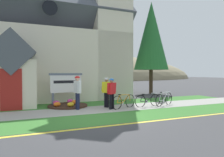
{
  "coord_description": "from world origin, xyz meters",
  "views": [
    {
      "loc": [
        -2.79,
        -8.11,
        1.88
      ],
      "look_at": [
        2.12,
        3.5,
        1.54
      ],
      "focal_mm": 32.59,
      "sensor_mm": 36.0,
      "label": 1
    }
  ],
  "objects": [
    {
      "name": "bicycle_black",
      "position": [
        4.55,
        1.5,
        0.38
      ],
      "size": [
        1.65,
        0.71,
        0.83
      ],
      "color": "black",
      "rests_on": "ground"
    },
    {
      "name": "distant_hill",
      "position": [
        7.99,
        55.08,
        0.0
      ],
      "size": [
        88.66,
        45.61,
        16.46
      ],
      "primitive_type": "ellipsoid",
      "color": "#847A5B",
      "rests_on": "ground"
    },
    {
      "name": "church_building",
      "position": [
        -1.12,
        9.36,
        4.56
      ],
      "size": [
        11.98,
        11.65,
        12.7
      ],
      "color": "beige",
      "rests_on": "ground"
    },
    {
      "name": "cyclist_in_blue_jersey",
      "position": [
        1.23,
        2.15,
        0.95
      ],
      "size": [
        0.44,
        0.7,
        1.64
      ],
      "color": "black",
      "rests_on": "ground"
    },
    {
      "name": "sidewalk_slab",
      "position": [
        -1.42,
        1.79,
        0.01
      ],
      "size": [
        32.0,
        2.04,
        0.01
      ],
      "primitive_type": "cube",
      "color": "#99968E",
      "rests_on": "ground"
    },
    {
      "name": "roadside_conifer",
      "position": [
        7.52,
        7.28,
        5.18
      ],
      "size": [
        3.05,
        3.05,
        8.22
      ],
      "color": "#3D2D1E",
      "rests_on": "ground"
    },
    {
      "name": "grass_verge",
      "position": [
        -1.42,
        -0.27,
        0.0
      ],
      "size": [
        32.0,
        2.08,
        0.01
      ],
      "primitive_type": "cube",
      "color": "#38722D",
      "rests_on": "ground"
    },
    {
      "name": "bicycle_red",
      "position": [
        3.49,
        1.55,
        0.36
      ],
      "size": [
        1.74,
        0.15,
        0.77
      ],
      "color": "black",
      "rests_on": "ground"
    },
    {
      "name": "church_sign",
      "position": [
        -0.66,
        3.76,
        1.23
      ],
      "size": [
        1.92,
        0.22,
        1.87
      ],
      "color": "slate",
      "rests_on": "ground"
    },
    {
      "name": "bicycle_orange",
      "position": [
        1.99,
        1.58,
        0.37
      ],
      "size": [
        1.65,
        0.64,
        0.8
      ],
      "color": "black",
      "rests_on": "ground"
    },
    {
      "name": "cyclist_in_white_jersey",
      "position": [
        -0.38,
        2.14,
        1.02
      ],
      "size": [
        0.32,
        0.73,
        1.73
      ],
      "color": "#191E38",
      "rests_on": "ground"
    },
    {
      "name": "church_lawn",
      "position": [
        -1.42,
        3.79,
        0.0
      ],
      "size": [
        24.0,
        1.96,
        0.01
      ],
      "primitive_type": "cube",
      "color": "#38722D",
      "rests_on": "ground"
    },
    {
      "name": "curb_paint_stripe",
      "position": [
        -1.42,
        -1.46,
        0.0
      ],
      "size": [
        28.0,
        0.16,
        0.01
      ],
      "primitive_type": "cube",
      "color": "yellow",
      "rests_on": "ground"
    },
    {
      "name": "ground",
      "position": [
        0.0,
        4.0,
        0.0
      ],
      "size": [
        140.0,
        140.0,
        0.0
      ],
      "primitive_type": "plane",
      "color": "#3D3D3F"
    },
    {
      "name": "cyclist_in_yellow_jersey",
      "position": [
        1.28,
        1.56,
        0.93
      ],
      "size": [
        0.59,
        0.41,
        1.6
      ],
      "color": "black",
      "rests_on": "ground"
    },
    {
      "name": "flower_bed",
      "position": [
        -0.69,
        3.27,
        0.09
      ],
      "size": [
        2.19,
        2.19,
        0.34
      ],
      "color": "#382319",
      "rests_on": "ground"
    }
  ]
}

